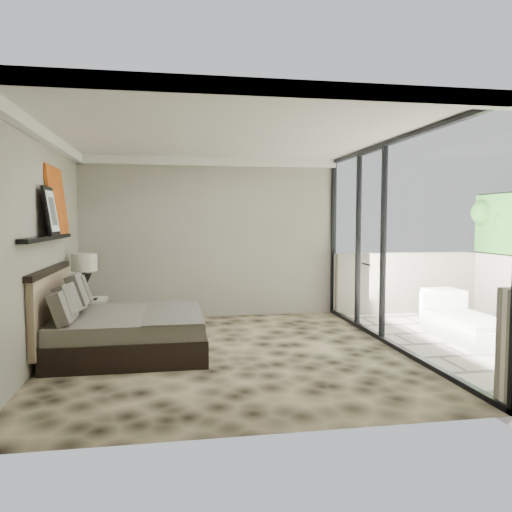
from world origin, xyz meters
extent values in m
plane|color=black|center=(0.00, 0.00, 0.00)|extent=(5.00, 5.00, 0.00)
cube|color=silver|center=(0.00, 0.00, 2.79)|extent=(4.50, 5.00, 0.02)
cube|color=gray|center=(0.00, 2.49, 1.40)|extent=(4.50, 0.02, 2.80)
cube|color=gray|center=(-2.24, 0.00, 1.40)|extent=(0.02, 5.00, 2.80)
cube|color=white|center=(2.25, 0.00, 1.40)|extent=(0.08, 5.00, 2.80)
cube|color=beige|center=(3.75, 0.00, -0.06)|extent=(3.00, 5.00, 0.12)
cube|color=black|center=(-2.18, 0.10, 1.50)|extent=(0.12, 2.20, 0.05)
cube|color=black|center=(-1.23, 0.22, 0.16)|extent=(1.88, 1.79, 0.32)
cube|color=#5B544C|center=(-1.23, 0.22, 0.42)|extent=(1.82, 1.73, 0.20)
cube|color=#46443D|center=(-0.70, 0.22, 0.52)|extent=(0.71, 1.77, 0.03)
cube|color=#896F57|center=(-2.20, 0.22, 0.63)|extent=(0.08, 1.89, 0.89)
cube|color=black|center=(-1.95, 1.53, 0.26)|extent=(0.63, 0.63, 0.52)
cone|color=black|center=(-1.99, 1.48, 0.62)|extent=(0.22, 0.22, 0.20)
cone|color=black|center=(-1.99, 1.48, 0.81)|extent=(0.22, 0.22, 0.20)
cylinder|color=beige|center=(-1.99, 1.48, 1.08)|extent=(0.38, 0.38, 0.26)
cube|color=#B4240F|center=(-2.19, 0.70, 1.97)|extent=(0.13, 0.90, 0.90)
cube|color=black|center=(-2.14, 0.11, 1.82)|extent=(0.11, 0.50, 0.60)
cube|color=white|center=(3.85, 1.40, 0.27)|extent=(0.58, 0.58, 0.55)
cube|color=white|center=(3.48, 0.09, 0.13)|extent=(0.78, 1.53, 0.27)
cube|color=beige|center=(3.48, 0.09, 0.30)|extent=(0.74, 1.43, 0.08)
cube|color=white|center=(3.50, 0.80, 0.43)|extent=(0.76, 0.13, 0.33)
camera|label=1|loc=(-0.72, -6.31, 1.72)|focal=35.00mm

